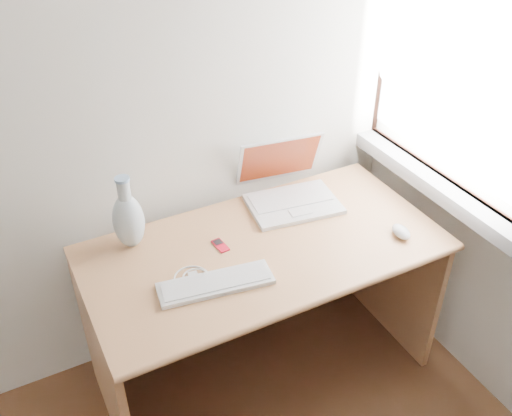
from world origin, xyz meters
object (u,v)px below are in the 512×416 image
laptop (288,189)px  external_keyboard (216,283)px  vase (128,219)px  desk (254,274)px

laptop → external_keyboard: size_ratio=0.96×
laptop → vase: bearing=-172.7°
desk → external_keyboard: bearing=-141.8°
external_keyboard → laptop: bearing=43.9°
laptop → vase: size_ratio=1.33×
laptop → vase: vase is taller
desk → laptop: size_ratio=3.40×
laptop → external_keyboard: bearing=-136.8°
desk → laptop: laptop is taller
vase → desk: bearing=-19.0°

